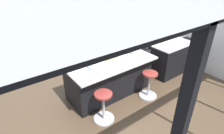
# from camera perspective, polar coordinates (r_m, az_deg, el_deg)

# --- Properties ---
(ground_plane) EXTENTS (7.67, 7.67, 0.00)m
(ground_plane) POSITION_cam_1_polar(r_m,az_deg,el_deg) (4.63, 1.26, -8.86)
(ground_plane) COLOR brown
(interior_partition_left) EXTENTS (0.15, 5.15, 2.83)m
(interior_partition_left) POSITION_cam_1_polar(r_m,az_deg,el_deg) (6.14, 24.33, 12.94)
(interior_partition_left) COLOR silver
(interior_partition_left) RESTS_ON ground_plane
(sink_cabinet) EXTENTS (2.38, 0.60, 1.20)m
(sink_cabinet) POSITION_cam_1_polar(r_m,az_deg,el_deg) (6.11, 21.40, 3.88)
(sink_cabinet) COLOR black
(sink_cabinet) RESTS_ON ground_plane
(oven_range) EXTENTS (0.60, 0.61, 0.89)m
(oven_range) POSITION_cam_1_polar(r_m,az_deg,el_deg) (6.96, 10.89, 8.09)
(oven_range) COLOR #38383D
(oven_range) RESTS_ON ground_plane
(kitchen_island) EXTENTS (2.11, 1.05, 0.91)m
(kitchen_island) POSITION_cam_1_polar(r_m,az_deg,el_deg) (4.48, -0.75, -3.07)
(kitchen_island) COLOR black
(kitchen_island) RESTS_ON ground_plane
(stool_by_window) EXTENTS (0.44, 0.44, 0.67)m
(stool_by_window) POSITION_cam_1_polar(r_m,az_deg,el_deg) (4.51, 11.49, -5.70)
(stool_by_window) COLOR #B7B7BC
(stool_by_window) RESTS_ON ground_plane
(stool_middle) EXTENTS (0.44, 0.44, 0.67)m
(stool_middle) POSITION_cam_1_polar(r_m,az_deg,el_deg) (3.80, -2.64, -12.59)
(stool_middle) COLOR #B7B7BC
(stool_middle) RESTS_ON ground_plane
(cutting_board) EXTENTS (0.36, 0.24, 0.02)m
(cutting_board) POSITION_cam_1_polar(r_m,az_deg,el_deg) (4.37, -0.63, 2.94)
(cutting_board) COLOR tan
(cutting_board) RESTS_ON kitchen_island
(apple_yellow) EXTENTS (0.08, 0.08, 0.08)m
(apple_yellow) POSITION_cam_1_polar(r_m,az_deg,el_deg) (4.41, -1.05, 3.89)
(apple_yellow) COLOR gold
(apple_yellow) RESTS_ON cutting_board
(water_bottle) EXTENTS (0.06, 0.06, 0.31)m
(water_bottle) POSITION_cam_1_polar(r_m,az_deg,el_deg) (3.83, -6.46, 0.76)
(water_bottle) COLOR silver
(water_bottle) RESTS_ON kitchen_island
(fruit_bowl) EXTENTS (0.20, 0.20, 0.07)m
(fruit_bowl) POSITION_cam_1_polar(r_m,az_deg,el_deg) (4.51, 6.04, 4.05)
(fruit_bowl) COLOR silver
(fruit_bowl) RESTS_ON kitchen_island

